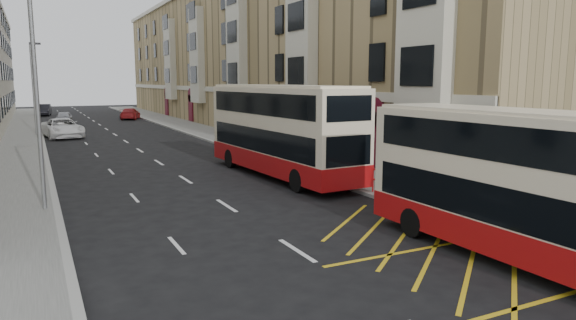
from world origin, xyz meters
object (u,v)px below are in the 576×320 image
double_decker_front (531,188)px  car_silver (64,118)px  white_van (62,128)px  car_dark (44,110)px  street_lamp_near (37,87)px  pedestrian_far (419,175)px  car_red (130,114)px  street_lamp_far (33,83)px  double_decker_rear (281,130)px  pedestrian_mid (507,199)px

double_decker_front → car_silver: double_decker_front is taller
white_van → car_dark: bearing=83.0°
street_lamp_near → pedestrian_far: (13.53, -4.81, -3.52)m
white_van → car_silver: bearing=78.2°
car_dark → car_red: size_ratio=1.00×
street_lamp_far → car_red: 20.32m
double_decker_rear → pedestrian_far: double_decker_rear is taller
street_lamp_far → double_decker_rear: 29.51m
double_decker_front → car_dark: size_ratio=2.11×
double_decker_rear → pedestrian_far: bearing=-74.3°
street_lamp_far → pedestrian_mid: 41.40m
double_decker_rear → car_dark: 57.33m
pedestrian_far → white_van: size_ratio=0.32×
street_lamp_far → street_lamp_near: bearing=-90.0°
street_lamp_far → double_decker_front: street_lamp_far is taller
double_decker_front → car_silver: size_ratio=2.46×
double_decker_rear → car_dark: double_decker_rear is taller
double_decker_rear → white_van: 26.24m
pedestrian_far → double_decker_front: bearing=103.4°
car_red → double_decker_rear: bearing=108.4°
double_decker_rear → car_silver: bearing=98.2°
double_decker_rear → pedestrian_mid: bearing=-78.9°
pedestrian_mid → white_van: 38.03m
street_lamp_far → double_decker_front: size_ratio=0.78×
car_dark → car_red: bearing=-45.7°
street_lamp_near → pedestrian_far: size_ratio=4.15×
car_silver → street_lamp_near: bearing=-85.8°
street_lamp_far → car_silver: bearing=77.4°
car_silver → car_dark: 16.36m
double_decker_rear → car_silver: (-8.08, 40.20, -1.65)m
double_decker_rear → car_red: 44.07m
street_lamp_near → white_van: street_lamp_near is taller
white_van → double_decker_front: bearing=-85.0°
double_decker_front → car_silver: 55.25m
street_lamp_far → pedestrian_far: (13.53, -34.81, -3.52)m
street_lamp_near → pedestrian_far: 14.79m
double_decker_rear → car_red: (-0.13, 44.04, -1.65)m
double_decker_rear → pedestrian_mid: size_ratio=7.59×
double_decker_front → street_lamp_near: bearing=133.0°
car_dark → car_red: (9.68, -12.42, -0.10)m
double_decker_rear → pedestrian_far: size_ratio=6.08×
pedestrian_mid → pedestrian_far: 4.03m
street_lamp_far → double_decker_rear: size_ratio=0.68×
pedestrian_far → car_silver: 48.88m
double_decker_front → pedestrian_far: (2.22, 6.88, -0.96)m
pedestrian_far → car_red: size_ratio=0.40×
white_van → pedestrian_mid: bearing=-80.2°
street_lamp_near → car_red: (10.83, 46.74, -3.93)m
street_lamp_near → pedestrian_mid: bearing=-32.4°
street_lamp_near → car_silver: 43.17m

